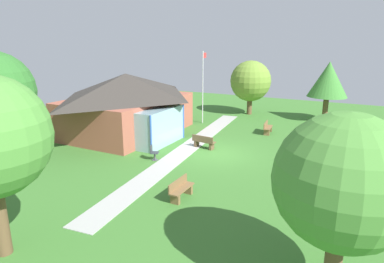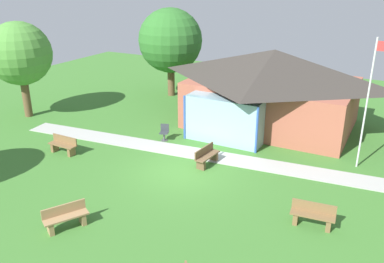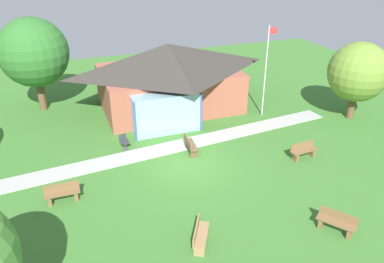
{
  "view_description": "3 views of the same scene",
  "coord_description": "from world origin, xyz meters",
  "px_view_note": "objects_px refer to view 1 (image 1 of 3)",
  "views": [
    {
      "loc": [
        -17.55,
        -7.42,
        6.51
      ],
      "look_at": [
        -0.09,
        1.64,
        1.2
      ],
      "focal_mm": 31.27,
      "sensor_mm": 36.0,
      "label": 1
    },
    {
      "loc": [
        7.85,
        -13.88,
        8.16
      ],
      "look_at": [
        -0.29,
        1.38,
        1.39
      ],
      "focal_mm": 37.76,
      "sensor_mm": 36.0,
      "label": 2
    },
    {
      "loc": [
        -5.62,
        -15.78,
        10.26
      ],
      "look_at": [
        0.82,
        1.52,
        1.05
      ],
      "focal_mm": 35.89,
      "sensor_mm": 36.0,
      "label": 3
    }
  ],
  "objects_px": {
    "bench_mid_left": "(181,189)",
    "bench_rear_near_path": "(204,142)",
    "pavilion": "(128,103)",
    "flagpole": "(203,84)",
    "bench_mid_right": "(267,128)",
    "tree_east_hedge": "(251,81)",
    "patio_chair_west": "(154,153)",
    "tree_lawn_corner": "(343,182)",
    "bench_front_center": "(310,172)",
    "bench_front_right": "(344,146)",
    "tree_far_east": "(328,80)"
  },
  "relations": [
    {
      "from": "bench_mid_left",
      "to": "bench_rear_near_path",
      "type": "xyz_separation_m",
      "value": [
        6.71,
        2.12,
        0.0
      ]
    },
    {
      "from": "pavilion",
      "to": "flagpole",
      "type": "relative_size",
      "value": 1.69
    },
    {
      "from": "pavilion",
      "to": "bench_mid_right",
      "type": "height_order",
      "value": "pavilion"
    },
    {
      "from": "flagpole",
      "to": "tree_east_hedge",
      "type": "bearing_deg",
      "value": -24.81
    },
    {
      "from": "patio_chair_west",
      "to": "tree_east_hedge",
      "type": "relative_size",
      "value": 0.18
    },
    {
      "from": "pavilion",
      "to": "patio_chair_west",
      "type": "relative_size",
      "value": 11.39
    },
    {
      "from": "patio_chair_west",
      "to": "tree_lawn_corner",
      "type": "xyz_separation_m",
      "value": [
        -6.26,
        -9.97,
        2.68
      ]
    },
    {
      "from": "flagpole",
      "to": "bench_front_center",
      "type": "xyz_separation_m",
      "value": [
        -8.22,
        -9.73,
        -2.79
      ]
    },
    {
      "from": "flagpole",
      "to": "bench_front_center",
      "type": "relative_size",
      "value": 3.8
    },
    {
      "from": "pavilion",
      "to": "bench_front_center",
      "type": "xyz_separation_m",
      "value": [
        -2.9,
        -13.16,
        -1.85
      ]
    },
    {
      "from": "bench_rear_near_path",
      "to": "bench_mid_right",
      "type": "distance_m",
      "value": 5.95
    },
    {
      "from": "bench_mid_right",
      "to": "tree_lawn_corner",
      "type": "xyz_separation_m",
      "value": [
        -14.85,
        -5.78,
        2.7
      ]
    },
    {
      "from": "bench_rear_near_path",
      "to": "tree_east_hedge",
      "type": "bearing_deg",
      "value": 99.2
    },
    {
      "from": "bench_front_right",
      "to": "bench_mid_right",
      "type": "bearing_deg",
      "value": -57.26
    },
    {
      "from": "bench_rear_near_path",
      "to": "bench_front_center",
      "type": "bearing_deg",
      "value": -11.44
    },
    {
      "from": "patio_chair_west",
      "to": "tree_far_east",
      "type": "distance_m",
      "value": 16.91
    },
    {
      "from": "pavilion",
      "to": "tree_east_hedge",
      "type": "relative_size",
      "value": 2.01
    },
    {
      "from": "pavilion",
      "to": "bench_front_center",
      "type": "bearing_deg",
      "value": -102.43
    },
    {
      "from": "bench_rear_near_path",
      "to": "bench_front_right",
      "type": "xyz_separation_m",
      "value": [
        3.19,
        -7.88,
        0.0
      ]
    },
    {
      "from": "pavilion",
      "to": "bench_rear_near_path",
      "type": "bearing_deg",
      "value": -97.29
    },
    {
      "from": "pavilion",
      "to": "bench_rear_near_path",
      "type": "relative_size",
      "value": 6.38
    },
    {
      "from": "flagpole",
      "to": "bench_front_center",
      "type": "distance_m",
      "value": 13.04
    },
    {
      "from": "bench_mid_right",
      "to": "tree_east_hedge",
      "type": "distance_m",
      "value": 7.22
    },
    {
      "from": "pavilion",
      "to": "patio_chair_west",
      "type": "xyz_separation_m",
      "value": [
        -4.07,
        -4.87,
        -1.83
      ]
    },
    {
      "from": "bench_front_center",
      "to": "bench_mid_right",
      "type": "height_order",
      "value": "same"
    },
    {
      "from": "pavilion",
      "to": "bench_front_right",
      "type": "height_order",
      "value": "pavilion"
    },
    {
      "from": "tree_lawn_corner",
      "to": "tree_east_hedge",
      "type": "bearing_deg",
      "value": 23.64
    },
    {
      "from": "bench_mid_right",
      "to": "tree_far_east",
      "type": "height_order",
      "value": "tree_far_east"
    },
    {
      "from": "pavilion",
      "to": "bench_front_right",
      "type": "xyz_separation_m",
      "value": [
        2.36,
        -14.33,
        -1.85
      ]
    },
    {
      "from": "patio_chair_west",
      "to": "bench_rear_near_path",
      "type": "bearing_deg",
      "value": 134.6
    },
    {
      "from": "bench_mid_left",
      "to": "bench_mid_right",
      "type": "relative_size",
      "value": 0.98
    },
    {
      "from": "flagpole",
      "to": "bench_mid_left",
      "type": "bearing_deg",
      "value": -158.21
    },
    {
      "from": "bench_mid_left",
      "to": "patio_chair_west",
      "type": "xyz_separation_m",
      "value": [
        3.47,
        3.71,
        0.01
      ]
    },
    {
      "from": "bench_front_center",
      "to": "tree_east_hedge",
      "type": "xyz_separation_m",
      "value": [
        13.29,
        7.39,
        2.64
      ]
    },
    {
      "from": "tree_east_hedge",
      "to": "tree_far_east",
      "type": "height_order",
      "value": "tree_far_east"
    },
    {
      "from": "tree_east_hedge",
      "to": "bench_mid_left",
      "type": "bearing_deg",
      "value": -171.13
    },
    {
      "from": "tree_east_hedge",
      "to": "bench_mid_right",
      "type": "bearing_deg",
      "value": -150.73
    },
    {
      "from": "tree_far_east",
      "to": "bench_mid_left",
      "type": "bearing_deg",
      "value": 168.62
    },
    {
      "from": "flagpole",
      "to": "bench_mid_right",
      "type": "relative_size",
      "value": 3.77
    },
    {
      "from": "bench_mid_left",
      "to": "tree_east_hedge",
      "type": "distance_m",
      "value": 18.33
    },
    {
      "from": "bench_front_center",
      "to": "bench_mid_right",
      "type": "relative_size",
      "value": 0.99
    },
    {
      "from": "patio_chair_west",
      "to": "tree_east_hedge",
      "type": "bearing_deg",
      "value": 157.07
    },
    {
      "from": "bench_front_right",
      "to": "bench_mid_left",
      "type": "bearing_deg",
      "value": 24.84
    },
    {
      "from": "pavilion",
      "to": "bench_mid_left",
      "type": "distance_m",
      "value": 11.56
    },
    {
      "from": "bench_front_center",
      "to": "tree_lawn_corner",
      "type": "bearing_deg",
      "value": -47.98
    },
    {
      "from": "flagpole",
      "to": "tree_lawn_corner",
      "type": "relative_size",
      "value": 1.18
    },
    {
      "from": "flagpole",
      "to": "bench_rear_near_path",
      "type": "xyz_separation_m",
      "value": [
        -6.15,
        -3.02,
        -2.79
      ]
    },
    {
      "from": "tree_east_hedge",
      "to": "tree_far_east",
      "type": "relative_size",
      "value": 0.99
    },
    {
      "from": "bench_rear_near_path",
      "to": "bench_front_center",
      "type": "relative_size",
      "value": 1.01
    },
    {
      "from": "bench_mid_left",
      "to": "tree_far_east",
      "type": "bearing_deg",
      "value": 169.2
    }
  ]
}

